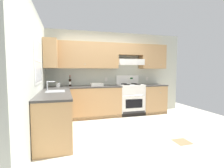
{
  "coord_description": "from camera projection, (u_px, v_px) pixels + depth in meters",
  "views": [
    {
      "loc": [
        -1.06,
        -3.66,
        1.36
      ],
      "look_at": [
        0.18,
        0.7,
        1.0
      ],
      "focal_mm": 27.36,
      "sensor_mm": 36.0,
      "label": 1
    }
  ],
  "objects": [
    {
      "name": "ground_plane",
      "position": [
        113.0,
        130.0,
        3.91
      ],
      "size": [
        7.04,
        7.04,
        0.0
      ],
      "primitive_type": "plane",
      "color": "beige"
    },
    {
      "name": "floor_accent_tile",
      "position": [
        182.0,
        142.0,
        3.26
      ],
      "size": [
        0.3,
        0.3,
        0.01
      ],
      "primitive_type": "cube",
      "color": "olive",
      "rests_on": "ground_plane"
    },
    {
      "name": "wall_back",
      "position": [
        112.0,
        67.0,
        5.36
      ],
      "size": [
        4.68,
        0.57,
        2.55
      ],
      "color": "beige",
      "rests_on": "ground_plane"
    },
    {
      "name": "wall_left",
      "position": [
        37.0,
        71.0,
        3.59
      ],
      "size": [
        0.47,
        4.0,
        2.55
      ],
      "color": "beige",
      "rests_on": "ground_plane"
    },
    {
      "name": "counter_back_run",
      "position": [
        104.0,
        101.0,
        5.08
      ],
      "size": [
        3.6,
        0.65,
        0.91
      ],
      "color": "tan",
      "rests_on": "ground_plane"
    },
    {
      "name": "counter_left_run",
      "position": [
        55.0,
        114.0,
        3.53
      ],
      "size": [
        0.63,
        1.91,
        1.13
      ],
      "color": "tan",
      "rests_on": "ground_plane"
    },
    {
      "name": "stove",
      "position": [
        130.0,
        99.0,
        5.32
      ],
      "size": [
        0.76,
        0.62,
        1.2
      ],
      "color": "white",
      "rests_on": "ground_plane"
    },
    {
      "name": "wine_bottle",
      "position": [
        70.0,
        82.0,
        4.89
      ],
      "size": [
        0.07,
        0.08,
        0.31
      ],
      "color": "black",
      "rests_on": "counter_back_run"
    },
    {
      "name": "bowl",
      "position": [
        97.0,
        85.0,
        5.03
      ],
      "size": [
        0.36,
        0.26,
        0.08
      ],
      "color": "white",
      "rests_on": "counter_back_run"
    },
    {
      "name": "paper_towel_roll",
      "position": [
        58.0,
        85.0,
        4.67
      ],
      "size": [
        0.11,
        0.11,
        0.11
      ],
      "color": "white",
      "rests_on": "counter_back_run"
    }
  ]
}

